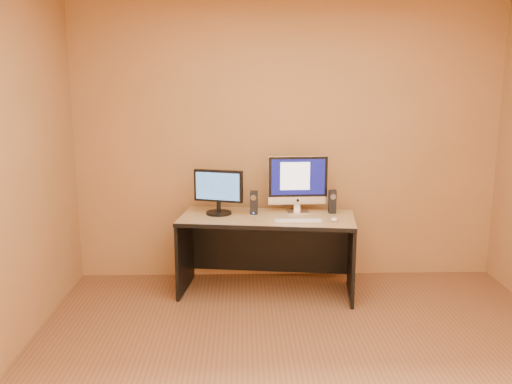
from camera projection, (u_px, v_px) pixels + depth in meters
walls at (317, 181)px, 3.13m from camera, size 4.00×4.00×2.60m
desk at (267, 255)px, 4.82m from camera, size 1.59×0.86×0.70m
imac at (298, 184)px, 4.85m from camera, size 0.55×0.22×0.52m
second_monitor at (218, 192)px, 4.80m from camera, size 0.50×0.35×0.40m
speaker_left at (254, 203)px, 4.82m from camera, size 0.07×0.08×0.21m
speaker_right at (332, 202)px, 4.86m from camera, size 0.07×0.07×0.21m
keyboard at (298, 221)px, 4.56m from camera, size 0.41×0.11×0.02m
mouse at (334, 219)px, 4.59m from camera, size 0.07×0.11×0.03m
cable_a at (301, 209)px, 5.01m from camera, size 0.03×0.21×0.01m
cable_b at (293, 208)px, 5.03m from camera, size 0.13×0.13×0.01m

